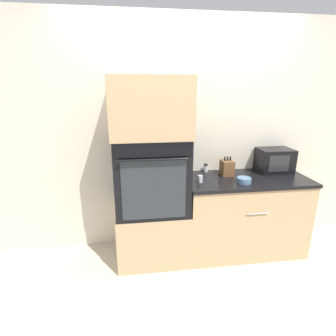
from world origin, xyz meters
name	(u,v)px	position (x,y,z in m)	size (l,w,h in m)	color
ground_plane	(191,270)	(0.00, 0.00, 0.00)	(12.00, 12.00, 0.00)	beige
wall_back	(182,137)	(0.00, 0.63, 1.25)	(8.00, 0.05, 2.50)	beige
oven_cabinet_base	(153,232)	(-0.37, 0.30, 0.29)	(0.74, 0.60, 0.57)	tan
wall_oven	(151,174)	(-0.37, 0.30, 0.95)	(0.71, 0.64, 0.76)	black
oven_cabinet_upper	(150,107)	(-0.37, 0.30, 1.61)	(0.74, 0.60, 0.55)	tan
counter_unit	(243,214)	(0.64, 0.30, 0.43)	(1.31, 0.63, 0.86)	tan
microwave	(275,160)	(1.03, 0.46, 1.00)	(0.37, 0.27, 0.26)	black
knife_block	(227,168)	(0.46, 0.41, 0.95)	(0.13, 0.15, 0.21)	brown
bowl	(244,180)	(0.55, 0.15, 0.89)	(0.14, 0.14, 0.05)	#517599
condiment_jar_near	(206,168)	(0.27, 0.55, 0.91)	(0.04, 0.04, 0.09)	silver
condiment_jar_mid	(200,179)	(0.12, 0.23, 0.90)	(0.05, 0.05, 0.07)	silver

